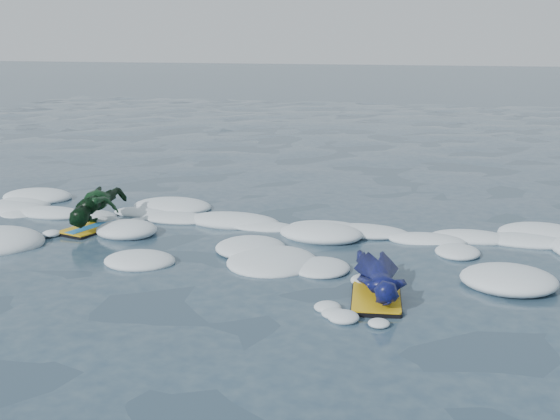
{
  "coord_description": "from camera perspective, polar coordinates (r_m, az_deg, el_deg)",
  "views": [
    {
      "loc": [
        2.23,
        -7.85,
        2.69
      ],
      "look_at": [
        -0.21,
        1.6,
        0.26
      ],
      "focal_mm": 45.0,
      "sensor_mm": 36.0,
      "label": 1
    }
  ],
  "objects": [
    {
      "name": "ground",
      "position": [
        8.6,
        -1.29,
        -4.26
      ],
      "size": [
        120.0,
        120.0,
        0.0
      ],
      "primitive_type": "plane",
      "color": "#172C38",
      "rests_on": "ground"
    },
    {
      "name": "prone_woman_unit",
      "position": [
        7.56,
        8.06,
        -5.53
      ],
      "size": [
        0.83,
        1.48,
        0.36
      ],
      "rotation": [
        0.0,
        0.0,
        1.69
      ],
      "color": "black",
      "rests_on": "ground"
    },
    {
      "name": "prone_child_unit",
      "position": [
        10.36,
        -14.6,
        0.06
      ],
      "size": [
        0.83,
        1.44,
        0.54
      ],
      "rotation": [
        0.0,
        0.0,
        1.29
      ],
      "color": "black",
      "rests_on": "ground"
    },
    {
      "name": "foam_band",
      "position": [
        9.55,
        0.39,
        -2.38
      ],
      "size": [
        12.0,
        3.1,
        0.3
      ],
      "primitive_type": null,
      "color": "white",
      "rests_on": "ground"
    }
  ]
}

